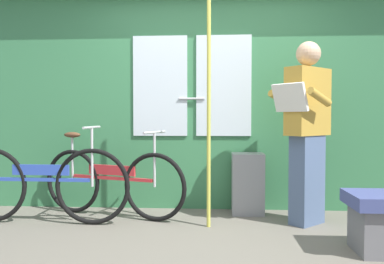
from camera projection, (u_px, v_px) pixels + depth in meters
The scene contains 7 objects.
ground_plane at pixel (207, 248), 3.08m from camera, with size 6.43×4.16×0.04m, color #666056.
train_door_wall at pixel (210, 97), 4.30m from camera, with size 5.43×0.28×2.39m.
bicycle_near_door at pixel (40, 183), 3.71m from camera, with size 1.73×0.44×0.94m.
bicycle_leaning_behind at pixel (111, 181), 3.97m from camera, with size 1.59×0.64×0.88m.
passenger_reading_newspaper at pixel (307, 128), 3.67m from camera, with size 0.63×0.62×1.73m.
trash_bin_by_wall at pixel (248, 183), 4.10m from camera, with size 0.33×0.28×0.64m, color gray.
handrail_pole at pixel (208, 100), 3.57m from camera, with size 0.04×0.04×2.35m, color #C6C14C.
Camera 1 is at (0.07, -3.04, 1.01)m, focal length 36.33 mm.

